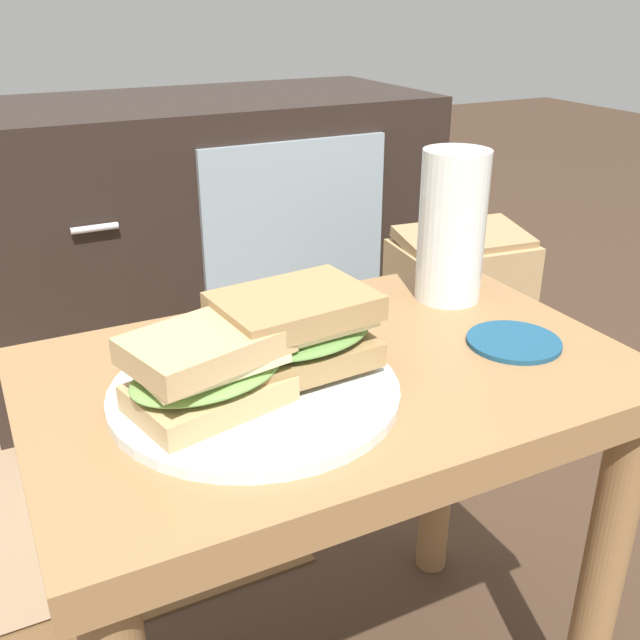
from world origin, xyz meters
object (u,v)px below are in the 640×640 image
Objects in this scene: beer_glass at (452,228)px; coaster at (514,342)px; plate at (255,391)px; sandwich_front at (208,370)px; sandwich_back at (294,329)px; tv_cabinet at (204,235)px; paper_bag at (456,335)px.

beer_glass reaches higher than coaster.
sandwich_front is at bearing -164.61° from plate.
beer_glass reaches higher than sandwich_front.
sandwich_front is 0.09m from sandwich_back.
tv_cabinet reaches higher than paper_bag.
plate is 1.49× the size of beer_glass.
sandwich_back is 0.26m from beer_glass.
plate is 0.06m from sandwich_back.
plate is at bearing -141.22° from paper_bag.
sandwich_front is at bearing -164.61° from sandwich_back.
sandwich_front is at bearing -107.53° from tv_cabinet.
plate is 0.63× the size of paper_bag.
coaster is at bearing -1.54° from sandwich_front.
sandwich_back is (0.09, 0.02, 0.01)m from sandwich_front.
plate is 2.70× the size of coaster.
sandwich_back is at bearing 171.70° from coaster.
beer_glass is 1.81× the size of coaster.
sandwich_back is at bearing -157.72° from beer_glass.
plate is at bearing 15.39° from sandwich_front.
coaster is (-0.01, -0.13, -0.08)m from beer_glass.
beer_glass is at bearing -89.02° from tv_cabinet.
sandwich_front reaches higher than plate.
tv_cabinet is 6.41× the size of sandwich_back.
sandwich_front is 0.35m from beer_glass.
plate is 0.79m from paper_bag.
tv_cabinet is 1.00m from sandwich_back.
coaster is at bearing -8.30° from sandwich_back.
plate is at bearing -105.33° from tv_cabinet.
coaster is (0.31, -0.01, -0.04)m from sandwich_front.
sandwich_front is 1.61× the size of coaster.
plate is at bearing -158.77° from beer_glass.
plate is at bearing 175.62° from coaster.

